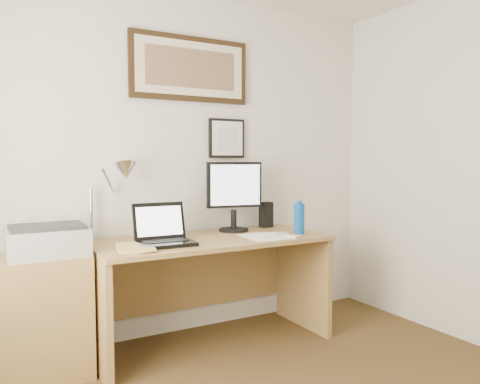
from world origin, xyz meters
TOP-DOWN VIEW (x-y plane):
  - wall_back at (0.00, 2.00)m, footprint 3.50×0.02m
  - side_cabinet at (-0.92, 1.68)m, footprint 0.50×0.40m
  - water_bottle at (0.78, 1.48)m, footprint 0.08×0.08m
  - bottle_cap at (0.78, 1.48)m, footprint 0.04×0.04m
  - speaker at (0.75, 1.88)m, footprint 0.09×0.08m
  - paper_sheet_a at (0.47, 1.50)m, footprint 0.25×0.35m
  - paper_sheet_b at (0.58, 1.48)m, footprint 0.31×0.37m
  - sticky_pad at (0.67, 1.38)m, footprint 0.09×0.09m
  - marker_pen at (0.64, 1.53)m, footprint 0.14×0.06m
  - book at (-0.54, 1.51)m, footprint 0.27×0.34m
  - desk at (0.15, 1.72)m, footprint 1.60×0.70m
  - laptop at (-0.22, 1.57)m, footprint 0.35×0.31m
  - lcd_monitor at (0.43, 1.82)m, footprint 0.42×0.22m
  - printer at (-0.89, 1.65)m, footprint 0.44×0.34m
  - desk_lamp at (-0.41, 1.81)m, footprint 0.29×0.27m
  - picture_large at (0.15, 1.97)m, footprint 0.92×0.04m
  - picture_small at (0.45, 1.97)m, footprint 0.30×0.03m

SIDE VIEW (x-z plane):
  - side_cabinet at x=-0.92m, z-range 0.00..0.73m
  - desk at x=0.15m, z-range 0.14..0.89m
  - paper_sheet_a at x=0.47m, z-range 0.75..0.75m
  - paper_sheet_b at x=0.58m, z-range 0.75..0.75m
  - sticky_pad at x=0.67m, z-range 0.75..0.76m
  - marker_pen at x=0.64m, z-range 0.75..0.77m
  - book at x=-0.54m, z-range 0.75..0.77m
  - laptop at x=-0.22m, z-range 0.68..0.94m
  - printer at x=-0.89m, z-range 0.73..0.91m
  - speaker at x=0.75m, z-range 0.75..0.95m
  - water_bottle at x=0.78m, z-range 0.75..0.97m
  - bottle_cap at x=0.78m, z-range 0.97..0.99m
  - lcd_monitor at x=0.43m, z-range 0.78..1.30m
  - desk_lamp at x=-0.41m, z-range 0.92..1.45m
  - wall_back at x=0.00m, z-range 0.00..2.50m
  - picture_small at x=0.45m, z-range 1.30..1.60m
  - picture_large at x=0.15m, z-range 1.72..2.19m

